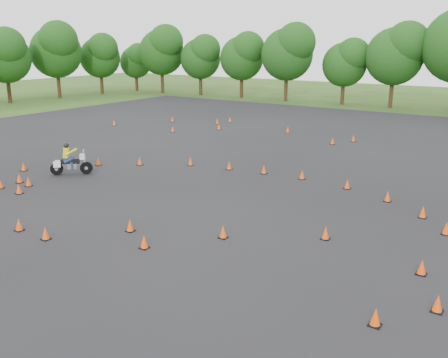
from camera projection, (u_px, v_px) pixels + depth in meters
ground at (163, 235)px, 18.09m from camera, size 140.00×140.00×0.00m
asphalt_pad at (248, 194)px, 22.90m from camera, size 62.00×62.00×0.00m
traffic_cones at (229, 188)px, 23.03m from camera, size 36.53×33.18×0.45m
rider_yellow at (71, 159)px, 26.08m from camera, size 2.07×1.93×1.68m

